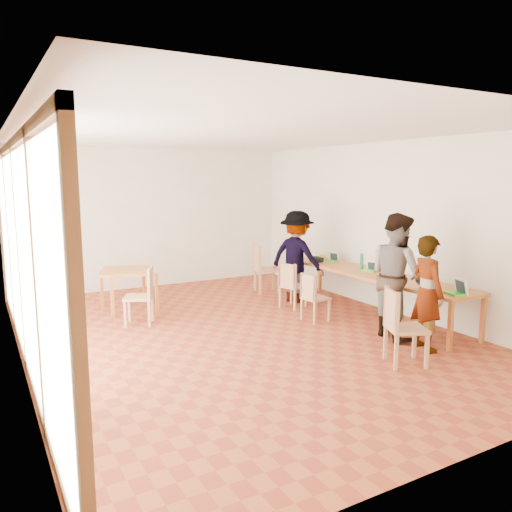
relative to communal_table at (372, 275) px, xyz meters
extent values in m
plane|color=#9D4926|center=(-2.50, 0.18, -0.70)|extent=(8.00, 8.00, 0.00)
cube|color=white|center=(-2.50, 4.18, 0.80)|extent=(6.00, 0.10, 3.00)
cube|color=white|center=(-2.50, -3.82, 0.80)|extent=(6.00, 0.10, 3.00)
cube|color=white|center=(0.50, 0.18, 0.80)|extent=(0.10, 8.00, 3.00)
cube|color=white|center=(-5.46, 0.18, 0.80)|extent=(0.10, 8.00, 3.00)
cube|color=white|center=(-2.50, 0.18, 2.32)|extent=(6.00, 8.00, 0.04)
cube|color=#C2672B|center=(0.00, 0.00, 0.02)|extent=(0.80, 4.00, 0.05)
cube|color=#C2672B|center=(-0.34, -1.94, -0.35)|extent=(0.06, 0.06, 0.70)
cube|color=#C2672B|center=(-0.34, 1.94, -0.35)|extent=(0.06, 0.06, 0.70)
cube|color=#C2672B|center=(0.34, -1.94, -0.35)|extent=(0.06, 0.06, 0.70)
cube|color=#C2672B|center=(0.34, 1.94, -0.35)|extent=(0.06, 0.06, 0.70)
cube|color=#C2672B|center=(-3.58, 2.38, 0.02)|extent=(0.90, 0.90, 0.05)
cube|color=#C2672B|center=(-3.97, 1.99, -0.35)|extent=(0.05, 0.05, 0.70)
cube|color=#C2672B|center=(-3.97, 2.77, -0.35)|extent=(0.05, 0.05, 0.70)
cube|color=#C2672B|center=(-3.19, 1.99, -0.35)|extent=(0.05, 0.05, 0.70)
cube|color=#C2672B|center=(-3.19, 2.77, -0.35)|extent=(0.05, 0.05, 0.70)
cube|color=tan|center=(-1.21, -1.97, -0.23)|extent=(0.61, 0.61, 0.04)
cube|color=tan|center=(-1.40, -1.89, 0.03)|extent=(0.23, 0.43, 0.48)
cube|color=tan|center=(-1.05, 0.20, -0.32)|extent=(0.41, 0.41, 0.04)
cube|color=tan|center=(-1.21, 0.18, -0.11)|extent=(0.08, 0.38, 0.39)
cube|color=tan|center=(-0.89, 1.10, -0.30)|extent=(0.50, 0.50, 0.04)
cube|color=tan|center=(-1.06, 1.04, -0.07)|extent=(0.16, 0.39, 0.41)
cube|color=tan|center=(-0.67, 2.43, -0.22)|extent=(0.57, 0.57, 0.04)
cube|color=tan|center=(-0.88, 2.48, 0.05)|extent=(0.16, 0.47, 0.49)
cube|color=tan|center=(-3.68, 1.44, -0.25)|extent=(0.59, 0.59, 0.04)
cube|color=tan|center=(-3.50, 1.36, 0.00)|extent=(0.22, 0.42, 0.46)
imported|color=gray|center=(-0.55, -1.70, 0.10)|extent=(0.49, 0.65, 1.60)
imported|color=gray|center=(-0.51, -1.07, 0.23)|extent=(0.85, 1.01, 1.87)
imported|color=gray|center=(-0.58, 1.46, 0.17)|extent=(1.04, 1.30, 1.75)
cube|color=#3ED22A|center=(-0.12, -1.80, 0.06)|extent=(0.26, 0.31, 0.03)
cube|color=white|center=(-0.02, -1.82, 0.16)|extent=(0.14, 0.26, 0.23)
cube|color=#3ED22A|center=(0.05, 0.11, 0.06)|extent=(0.22, 0.26, 0.02)
cube|color=white|center=(0.12, 0.14, 0.14)|extent=(0.12, 0.21, 0.18)
cube|color=#3ED22A|center=(0.12, 1.27, 0.06)|extent=(0.22, 0.26, 0.02)
cube|color=white|center=(0.20, 1.30, 0.14)|extent=(0.13, 0.21, 0.18)
imported|color=#FBFA2B|center=(0.06, 1.53, 0.10)|extent=(0.17, 0.17, 0.11)
cylinder|color=#1A773D|center=(0.09, 0.38, 0.19)|extent=(0.07, 0.07, 0.28)
cylinder|color=silver|center=(0.22, 1.54, 0.09)|extent=(0.07, 0.07, 0.09)
cylinder|color=white|center=(0.21, 0.10, 0.08)|extent=(0.08, 0.08, 0.06)
cube|color=#C22F52|center=(0.25, 0.22, 0.05)|extent=(0.05, 0.10, 0.01)
cube|color=black|center=(-0.15, 1.40, 0.09)|extent=(0.16, 0.26, 0.09)
camera|label=1|loc=(-5.88, -6.36, 1.66)|focal=35.00mm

